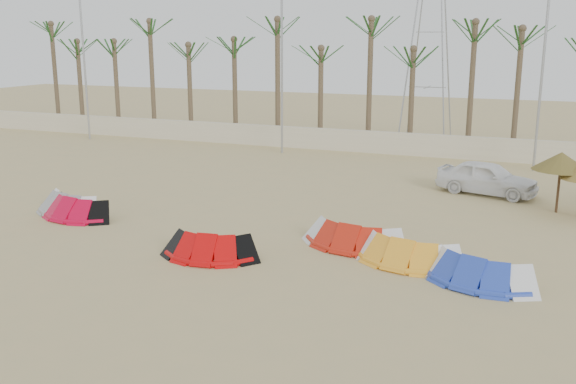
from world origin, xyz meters
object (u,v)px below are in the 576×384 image
at_px(kite_grey, 71,201).
at_px(kite_blue, 477,266).
at_px(kite_red_right, 356,233).
at_px(car, 487,178).
at_px(parasol_left, 561,161).
at_px(kite_red_left, 80,206).
at_px(kite_orange, 408,248).
at_px(kite_red_mid, 214,243).

bearing_deg(kite_grey, kite_blue, -5.99).
distance_m(kite_red_right, kite_blue, 4.45).
bearing_deg(car, parasol_left, -112.63).
height_order(kite_grey, kite_red_right, same).
bearing_deg(kite_blue, parasol_left, 76.16).
height_order(kite_red_left, kite_blue, same).
height_order(kite_orange, parasol_left, parasol_left).
bearing_deg(car, kite_grey, 135.32).
relative_size(kite_orange, parasol_left, 1.56).
distance_m(kite_grey, car, 17.48).
relative_size(kite_red_right, parasol_left, 1.53).
bearing_deg(kite_orange, kite_red_right, 155.09).
distance_m(kite_red_mid, kite_blue, 7.95).
bearing_deg(kite_red_mid, kite_blue, 6.79).
distance_m(kite_grey, kite_orange, 13.49).
relative_size(kite_red_right, kite_orange, 0.98).
xyz_separation_m(kite_red_mid, kite_orange, (5.74, 1.84, 0.00)).
distance_m(kite_red_mid, kite_red_right, 4.70).
distance_m(kite_red_left, kite_blue, 14.91).
bearing_deg(kite_red_right, kite_orange, -24.91).
bearing_deg(kite_grey, kite_red_left, -26.92).
bearing_deg(kite_red_left, kite_red_right, 2.87).
bearing_deg(kite_orange, car, 81.65).
bearing_deg(kite_red_mid, parasol_left, 43.71).
xyz_separation_m(kite_red_right, car, (3.37, 8.94, 0.31)).
bearing_deg(kite_red_left, kite_grey, 153.08).
xyz_separation_m(kite_orange, parasol_left, (4.28, 7.74, 1.63)).
xyz_separation_m(kite_blue, parasol_left, (2.13, 8.64, 1.63)).
xyz_separation_m(kite_red_left, kite_red_right, (10.79, 0.54, 0.00)).
xyz_separation_m(kite_red_left, kite_orange, (12.71, -0.35, 0.00)).
xyz_separation_m(kite_grey, car, (14.92, 9.10, 0.31)).
distance_m(kite_red_mid, kite_orange, 6.03).
relative_size(kite_orange, kite_blue, 1.03).
xyz_separation_m(kite_red_mid, car, (7.19, 11.68, 0.31)).
bearing_deg(car, kite_red_left, 137.76).
xyz_separation_m(kite_grey, kite_red_mid, (7.73, -2.58, -0.00)).
height_order(kite_grey, kite_red_left, same).
bearing_deg(kite_blue, kite_grey, 174.01).
xyz_separation_m(kite_blue, car, (-0.70, 10.74, 0.31)).
bearing_deg(parasol_left, kite_grey, -158.48).
height_order(kite_red_mid, kite_blue, same).
relative_size(kite_red_mid, kite_orange, 0.86).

